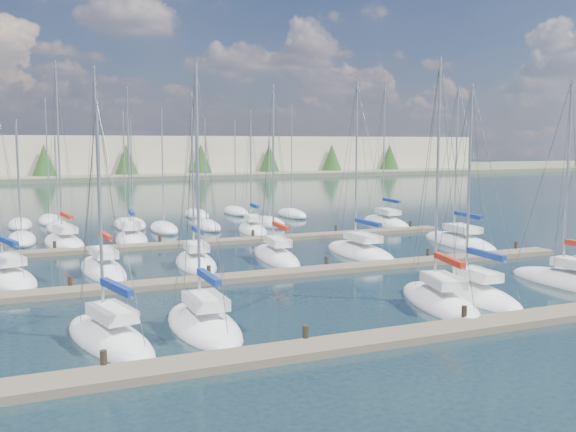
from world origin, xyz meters
name	(u,v)px	position (x,y,z in m)	size (l,w,h in m)	color
ground	(142,210)	(0.00, 60.00, 0.00)	(400.00, 400.00, 0.00)	#192C33
dock_near	(401,336)	(0.00, 2.01, 0.15)	(44.00, 1.93, 1.10)	#6B5E4C
dock_mid	(275,274)	(0.00, 16.01, 0.15)	(44.00, 1.93, 1.10)	#6B5E4C
dock_far	(211,242)	(0.00, 30.01, 0.15)	(44.00, 1.93, 1.10)	#6B5E4C
sailboat_j	(196,263)	(-3.55, 21.58, 0.18)	(3.19, 7.42, 12.34)	white
sailboat_i	(103,269)	(-9.63, 21.66, 0.19)	(2.96, 8.61, 13.85)	white
sailboat_p	(253,230)	(5.72, 35.66, 0.19)	(3.23, 7.18, 12.02)	white
sailboat_l	(360,252)	(8.79, 20.86, 0.17)	(3.13, 9.07, 13.53)	white
sailboat_h	(6,278)	(-15.34, 21.20, 0.18)	(4.81, 7.99, 12.71)	white
sailboat_r	(386,222)	(20.19, 35.55, 0.19)	(3.75, 9.45, 14.89)	white
sailboat_c	(204,325)	(-7.16, 6.88, 0.18)	(2.77, 7.38, 12.47)	white
sailboat_o	(132,239)	(-5.69, 34.25, 0.19)	(3.34, 7.47, 13.69)	white
sailboat_k	(276,257)	(2.34, 21.54, 0.19)	(3.23, 8.78, 13.08)	white
sailboat_m	(459,242)	(18.78, 22.05, 0.17)	(4.40, 10.27, 13.61)	white
sailboat_b	(110,339)	(-11.31, 6.47, 0.18)	(4.00, 7.92, 10.72)	white
sailboat_d	(439,301)	(5.08, 6.19, 0.19)	(4.32, 8.45, 13.28)	white
sailboat_e	(473,294)	(7.66, 6.74, 0.19)	(2.73, 7.60, 12.13)	white
sailboat_n	(64,242)	(-11.06, 34.39, 0.19)	(3.78, 8.99, 15.57)	white
sailboat_f	(573,283)	(14.86, 6.76, 0.18)	(3.01, 8.93, 12.59)	white
distant_boats	(129,224)	(-4.34, 43.76, 0.29)	(36.93, 20.75, 13.30)	#9EA0A5
shoreline	(17,146)	(-13.29, 149.77, 7.44)	(400.00, 60.00, 38.00)	#666B51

